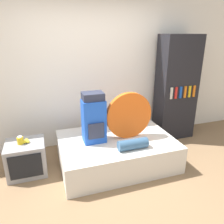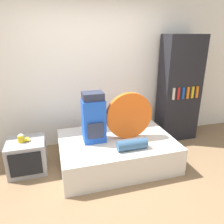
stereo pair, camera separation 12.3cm
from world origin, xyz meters
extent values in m
plane|color=#846647|center=(0.00, 0.00, 0.00)|extent=(16.00, 16.00, 0.00)
cube|color=white|center=(0.00, 1.68, 1.30)|extent=(8.00, 0.05, 2.60)
cube|color=silver|center=(0.23, 0.78, 0.21)|extent=(1.74, 1.22, 0.42)
cube|color=blue|center=(-0.11, 0.82, 0.75)|extent=(0.33, 0.25, 0.65)
cube|color=#282D42|center=(-0.11, 0.83, 1.12)|extent=(0.30, 0.23, 0.11)
cube|color=#282D42|center=(-0.11, 0.68, 0.65)|extent=(0.23, 0.03, 0.23)
cylinder|color=#E05B19|center=(0.43, 0.78, 0.79)|extent=(0.72, 0.07, 0.72)
cylinder|color=#33567A|center=(0.35, 0.41, 0.50)|extent=(0.43, 0.15, 0.15)
cube|color=#939399|center=(-1.11, 0.95, 0.24)|extent=(0.54, 0.49, 0.49)
cube|color=black|center=(-1.11, 0.69, 0.26)|extent=(0.43, 0.02, 0.35)
cylinder|color=gold|center=(-1.16, 0.94, 0.54)|extent=(0.09, 0.09, 0.10)
cylinder|color=white|center=(-1.16, 0.94, 0.60)|extent=(0.06, 0.06, 0.02)
ellipsoid|color=yellow|center=(-1.10, 0.97, 0.51)|extent=(0.08, 0.14, 0.04)
ellipsoid|color=yellow|center=(-1.09, 0.97, 0.51)|extent=(0.05, 0.14, 0.04)
ellipsoid|color=yellow|center=(-1.07, 0.97, 0.51)|extent=(0.05, 0.14, 0.04)
ellipsoid|color=yellow|center=(-1.06, 0.97, 0.51)|extent=(0.08, 0.14, 0.04)
cube|color=black|center=(1.64, 1.36, 0.98)|extent=(0.72, 0.40, 1.95)
cube|color=beige|center=(1.40, 1.15, 0.96)|extent=(0.04, 0.02, 0.21)
cube|color=red|center=(1.49, 1.15, 0.96)|extent=(0.04, 0.02, 0.21)
cube|color=#194CB2|center=(1.59, 1.15, 0.96)|extent=(0.04, 0.02, 0.21)
cube|color=orange|center=(1.69, 1.15, 0.96)|extent=(0.04, 0.02, 0.21)
cube|color=gold|center=(1.78, 1.15, 0.96)|extent=(0.04, 0.02, 0.21)
cube|color=orange|center=(1.88, 1.15, 0.96)|extent=(0.04, 0.02, 0.21)
camera|label=1|loc=(-0.79, -2.08, 1.98)|focal=35.00mm
camera|label=2|loc=(-0.67, -2.12, 1.98)|focal=35.00mm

